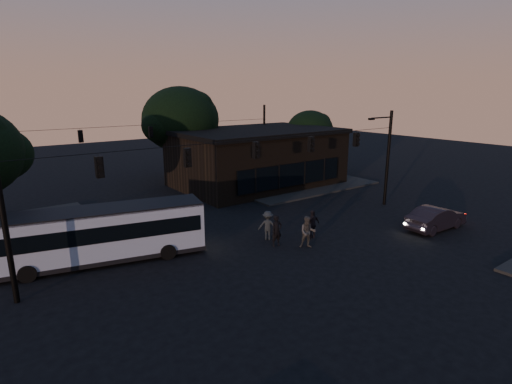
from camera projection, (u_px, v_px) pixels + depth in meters
ground at (300, 259)px, 21.82m from camera, size 120.00×120.00×0.00m
sidewalk_far_right at (293, 183)px, 39.63m from camera, size 14.00×10.00×0.15m
building at (257, 157)px, 38.78m from camera, size 15.40×10.41×5.40m
tree_behind at (181, 119)px, 39.72m from camera, size 7.60×7.60×9.43m
tree_right at (310, 130)px, 45.09m from camera, size 5.20×5.20×6.86m
signal_rig_near at (256, 169)px, 23.84m from camera, size 26.24×0.30×7.50m
signal_rig_far at (151, 145)px, 36.35m from camera, size 26.24×0.30×7.50m
bus at (104, 232)px, 21.28m from camera, size 10.77×4.75×2.95m
car at (436, 218)px, 26.44m from camera, size 4.78×1.85×1.55m
pedestrian_a at (277, 231)px, 23.53m from camera, size 0.72×0.51×1.89m
pedestrian_b at (308, 232)px, 23.27m from camera, size 1.18×1.14×1.92m
pedestrian_c at (313, 224)px, 24.81m from camera, size 1.06×0.44×1.82m
pedestrian_d at (268, 225)px, 24.56m from camera, size 1.33×1.30×1.83m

